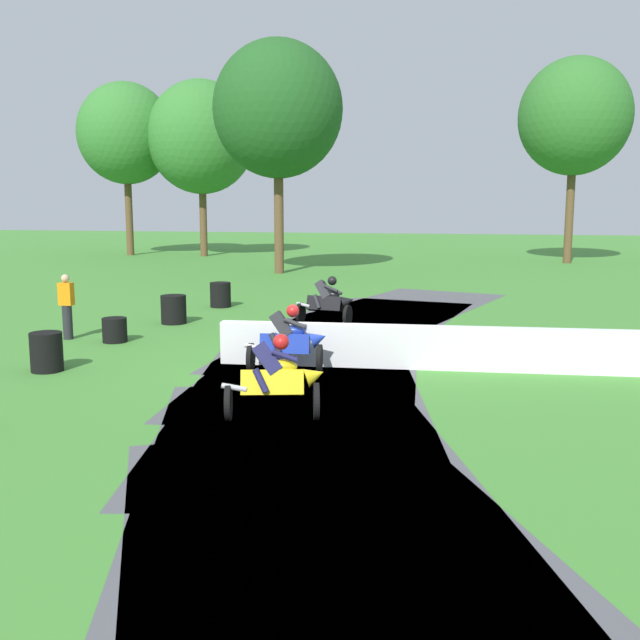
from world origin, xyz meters
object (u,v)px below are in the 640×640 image
at_px(motorcycle_lead_black, 328,302).
at_px(tire_stack_far, 46,352).
at_px(motorcycle_chase_blue, 289,340).
at_px(tire_stack_near, 220,295).
at_px(tire_stack_mid_b, 115,330).
at_px(track_marshal, 67,307).
at_px(motorcycle_trailing_yellow, 277,379).
at_px(tire_stack_mid_a, 174,309).

distance_m(motorcycle_lead_black, tire_stack_far, 8.14).
xyz_separation_m(motorcycle_chase_blue, tire_stack_near, (-4.25, 8.48, -0.25)).
height_order(tire_stack_near, tire_stack_far, same).
bearing_deg(tire_stack_mid_b, motorcycle_chase_blue, -25.16).
bearing_deg(track_marshal, motorcycle_chase_blue, -21.44).
relative_size(tire_stack_mid_b, tire_stack_far, 0.75).
bearing_deg(motorcycle_lead_black, tire_stack_far, -124.56).
bearing_deg(motorcycle_trailing_yellow, motorcycle_lead_black, 94.94).
distance_m(motorcycle_trailing_yellow, tire_stack_near, 12.49).
xyz_separation_m(tire_stack_near, tire_stack_mid_a, (-0.28, -3.32, 0.00)).
bearing_deg(tire_stack_mid_a, motorcycle_lead_black, 9.44).
relative_size(motorcycle_chase_blue, tire_stack_far, 2.10).
xyz_separation_m(tire_stack_mid_a, track_marshal, (-1.71, -2.71, 0.42)).
bearing_deg(track_marshal, motorcycle_trailing_yellow, -39.21).
height_order(motorcycle_trailing_yellow, tire_stack_mid_b, motorcycle_trailing_yellow).
relative_size(motorcycle_lead_black, tire_stack_mid_b, 2.86).
distance_m(motorcycle_chase_blue, tire_stack_mid_b, 5.45).
xyz_separation_m(tire_stack_mid_b, tire_stack_far, (0.05, -3.14, 0.10)).
height_order(motorcycle_trailing_yellow, track_marshal, track_marshal).
distance_m(tire_stack_near, tire_stack_mid_b, 6.20).
bearing_deg(tire_stack_near, motorcycle_lead_black, -33.11).
height_order(tire_stack_mid_b, track_marshal, track_marshal).
distance_m(motorcycle_chase_blue, tire_stack_mid_a, 6.87).
xyz_separation_m(motorcycle_chase_blue, motorcycle_trailing_yellow, (0.52, -3.06, -0.03)).
bearing_deg(tire_stack_mid_a, track_marshal, -122.33).
relative_size(motorcycle_lead_black, tire_stack_near, 2.14).
bearing_deg(motorcycle_trailing_yellow, tire_stack_far, 157.47).
height_order(tire_stack_mid_b, tire_stack_far, tire_stack_far).
relative_size(motorcycle_lead_black, motorcycle_trailing_yellow, 1.02).
distance_m(tire_stack_far, track_marshal, 3.58).
relative_size(motorcycle_lead_black, track_marshal, 1.05).
distance_m(motorcycle_chase_blue, tire_stack_far, 4.95).
height_order(motorcycle_trailing_yellow, tire_stack_mid_a, motorcycle_trailing_yellow).
relative_size(motorcycle_trailing_yellow, tire_stack_far, 2.09).
relative_size(motorcycle_chase_blue, motorcycle_trailing_yellow, 1.00).
xyz_separation_m(motorcycle_chase_blue, tire_stack_mid_a, (-4.53, 5.16, -0.25)).
distance_m(tire_stack_mid_b, tire_stack_far, 3.14).
height_order(motorcycle_lead_black, motorcycle_trailing_yellow, motorcycle_lead_black).
relative_size(motorcycle_trailing_yellow, tire_stack_mid_a, 2.09).
relative_size(tire_stack_mid_a, tire_stack_far, 1.00).
relative_size(tire_stack_far, track_marshal, 0.49).
height_order(motorcycle_chase_blue, tire_stack_mid_b, motorcycle_chase_blue).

